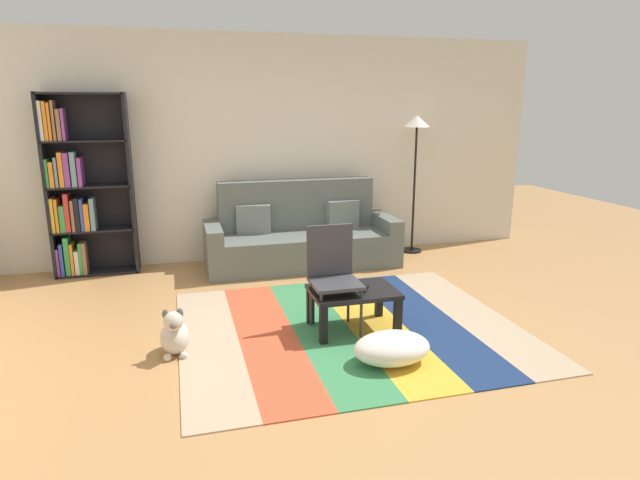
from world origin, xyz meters
name	(u,v)px	position (x,y,z in m)	size (l,w,h in m)	color
ground_plane	(335,332)	(0.00, 0.00, 0.00)	(14.00, 14.00, 0.00)	#B27F4C
back_wall	(276,149)	(0.00, 2.55, 1.35)	(6.80, 0.10, 2.70)	silver
rug	(349,328)	(0.14, 0.05, 0.01)	(2.87, 2.49, 0.01)	tan
couch	(301,237)	(0.18, 2.02, 0.34)	(2.26, 0.80, 1.00)	#59605B
bookshelf	(79,191)	(-2.26, 2.31, 0.96)	(0.90, 0.28, 2.01)	black
coffee_table	(353,297)	(0.16, 0.02, 0.30)	(0.72, 0.51, 0.35)	black
pouf	(392,348)	(0.24, -0.66, 0.13)	(0.58, 0.41, 0.24)	white
dog	(174,335)	(-1.32, -0.06, 0.16)	(0.22, 0.35, 0.40)	beige
standing_lamp	(416,139)	(1.72, 2.22, 1.46)	(0.32, 0.32, 1.75)	black
tv_remote	(364,288)	(0.25, -0.01, 0.37)	(0.04, 0.15, 0.02)	black
folding_chair	(333,269)	(0.00, 0.09, 0.53)	(0.40, 0.40, 0.90)	#38383D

